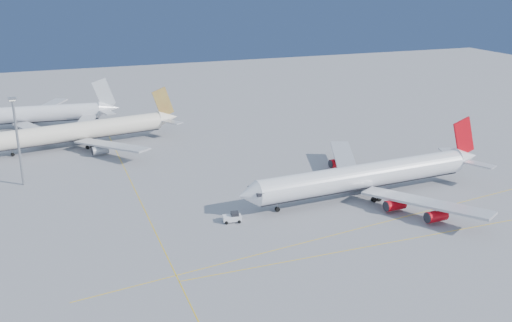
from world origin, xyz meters
name	(u,v)px	position (x,y,z in m)	size (l,w,h in m)	color
ground	(335,221)	(0.00, 0.00, 0.00)	(500.00, 500.00, 0.00)	slate
taxiway_lines	(266,219)	(-14.71, 6.34, 0.01)	(118.86, 140.00, 0.02)	yellow
airliner_virgin	(369,176)	(15.51, 11.26, 5.34)	(71.74, 64.35, 17.70)	white
airliner_etihad	(86,130)	(-47.98, 82.82, 5.17)	(64.88, 59.28, 16.98)	white
airliner_third	(28,114)	(-65.85, 112.56, 5.31)	(65.46, 59.99, 17.55)	white
pushback_tug	(233,217)	(-22.26, 7.86, 1.10)	(4.50, 3.14, 2.37)	white
light_mast	(17,134)	(-67.45, 50.65, 14.10)	(2.07, 2.07, 23.89)	gray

